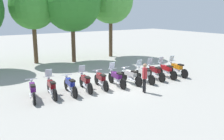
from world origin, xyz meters
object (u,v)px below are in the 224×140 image
(motorcycle_7, at_px, (144,74))
(motorcycle_4, at_px, (101,80))
(tree_2, at_px, (72,3))
(motorcycle_9, at_px, (166,70))
(motorcycle_2, at_px, (70,85))
(motorcycle_5, at_px, (116,78))
(motorcycle_10, at_px, (177,68))
(tree_1, at_px, (33,6))
(motorcycle_6, at_px, (131,76))
(motorcycle_8, at_px, (155,72))
(tree_3, at_px, (111,1))
(motorcycle_0, at_px, (33,90))
(person_0, at_px, (145,76))
(motorcycle_1, at_px, (52,87))
(motorcycle_3, at_px, (85,82))

(motorcycle_7, bearing_deg, motorcycle_4, 88.85)
(tree_2, bearing_deg, motorcycle_9, -71.44)
(motorcycle_2, height_order, motorcycle_5, motorcycle_5)
(motorcycle_2, relative_size, motorcycle_10, 1.00)
(motorcycle_7, xyz_separation_m, tree_1, (-3.96, 9.96, 4.38))
(motorcycle_6, distance_m, motorcycle_8, 2.01)
(motorcycle_5, relative_size, tree_3, 0.28)
(motorcycle_2, relative_size, motorcycle_5, 1.00)
(tree_2, bearing_deg, motorcycle_8, -77.52)
(motorcycle_0, height_order, person_0, person_0)
(motorcycle_1, relative_size, motorcycle_6, 1.00)
(motorcycle_5, relative_size, motorcycle_10, 1.00)
(motorcycle_1, bearing_deg, person_0, -107.89)
(tree_1, bearing_deg, motorcycle_6, -73.27)
(motorcycle_1, distance_m, motorcycle_6, 5.03)
(motorcycle_0, height_order, tree_1, tree_1)
(motorcycle_3, relative_size, tree_2, 0.28)
(motorcycle_2, bearing_deg, motorcycle_9, -85.71)
(motorcycle_4, height_order, tree_2, tree_2)
(motorcycle_2, bearing_deg, motorcycle_0, 91.64)
(motorcycle_9, bearing_deg, motorcycle_2, 95.10)
(motorcycle_1, bearing_deg, motorcycle_2, -92.04)
(tree_2, bearing_deg, tree_3, 7.16)
(motorcycle_1, bearing_deg, tree_3, -39.10)
(motorcycle_5, relative_size, motorcycle_9, 1.00)
(person_0, distance_m, tree_1, 12.57)
(motorcycle_5, height_order, motorcycle_7, same)
(tree_3, bearing_deg, motorcycle_5, -121.27)
(motorcycle_6, height_order, tree_2, tree_2)
(motorcycle_8, bearing_deg, motorcycle_4, 93.89)
(motorcycle_0, xyz_separation_m, motorcycle_10, (10.03, -0.56, 0.01))
(tree_2, bearing_deg, motorcycle_2, -116.24)
(motorcycle_3, height_order, tree_1, tree_1)
(motorcycle_6, xyz_separation_m, tree_2, (0.11, 8.57, 4.71))
(motorcycle_1, relative_size, motorcycle_4, 1.00)
(motorcycle_0, bearing_deg, motorcycle_4, -79.70)
(motorcycle_1, xyz_separation_m, motorcycle_4, (3.01, -0.12, -0.01))
(motorcycle_5, xyz_separation_m, motorcycle_7, (2.01, -0.24, 0.00))
(motorcycle_9, xyz_separation_m, person_0, (-3.46, -1.75, 0.45))
(motorcycle_0, height_order, tree_3, tree_3)
(motorcycle_9, relative_size, person_0, 1.31)
(motorcycle_3, relative_size, motorcycle_9, 1.00)
(motorcycle_2, bearing_deg, motorcycle_6, -86.25)
(motorcycle_10, distance_m, tree_3, 10.53)
(motorcycle_2, xyz_separation_m, motorcycle_3, (1.01, 0.13, 0.01))
(motorcycle_1, height_order, tree_3, tree_3)
(motorcycle_0, distance_m, motorcycle_3, 3.01)
(motorcycle_8, bearing_deg, motorcycle_5, 95.71)
(motorcycle_5, xyz_separation_m, tree_2, (1.10, 8.46, 4.69))
(motorcycle_5, bearing_deg, motorcycle_8, -86.27)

